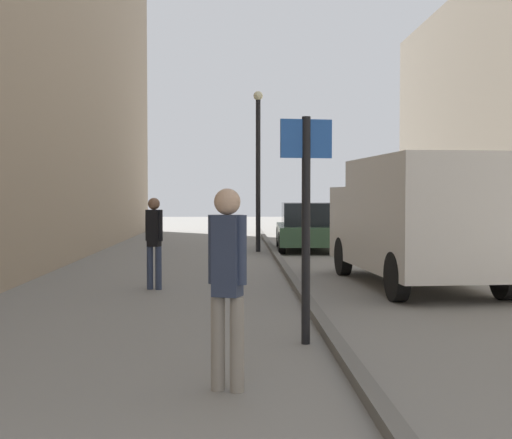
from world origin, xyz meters
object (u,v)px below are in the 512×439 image
at_px(lamp_post, 258,160).
at_px(pedestrian_main_foreground, 154,237).
at_px(parked_car, 307,227).
at_px(street_sign_post, 306,209).
at_px(pedestrian_mid_block, 227,275).
at_px(delivery_van, 414,218).

bearing_deg(lamp_post, pedestrian_main_foreground, -104.45).
height_order(parked_car, lamp_post, lamp_post).
bearing_deg(lamp_post, parked_car, 21.16).
distance_m(parked_car, street_sign_post, 13.75).
xyz_separation_m(pedestrian_main_foreground, street_sign_post, (2.26, -4.73, 0.59)).
xyz_separation_m(pedestrian_main_foreground, lamp_post, (2.15, 8.33, 1.77)).
xyz_separation_m(pedestrian_mid_block, delivery_van, (3.41, 6.97, 0.25)).
relative_size(parked_car, street_sign_post, 1.64).
relative_size(pedestrian_main_foreground, lamp_post, 0.35).
bearing_deg(parked_car, delivery_van, -80.47).
bearing_deg(street_sign_post, pedestrian_mid_block, 56.61).
xyz_separation_m(delivery_van, parked_car, (-1.12, 8.60, -0.56)).
xyz_separation_m(pedestrian_main_foreground, delivery_van, (4.79, 0.32, 0.32)).
relative_size(parked_car, lamp_post, 0.90).
relative_size(pedestrian_main_foreground, pedestrian_mid_block, 0.93).
height_order(pedestrian_main_foreground, street_sign_post, street_sign_post).
height_order(pedestrian_main_foreground, pedestrian_mid_block, pedestrian_mid_block).
xyz_separation_m(street_sign_post, lamp_post, (-0.12, 13.05, 1.18)).
bearing_deg(pedestrian_main_foreground, parked_car, 84.44).
xyz_separation_m(pedestrian_mid_block, parked_car, (2.29, 15.58, -0.31)).
height_order(pedestrian_mid_block, street_sign_post, street_sign_post).
bearing_deg(delivery_van, pedestrian_main_foreground, 179.37).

